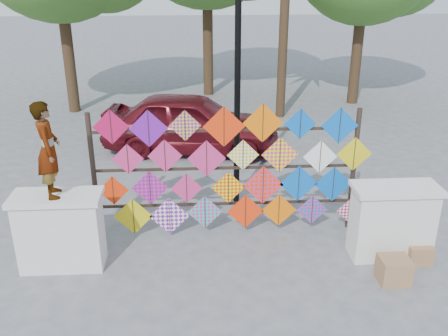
{
  "coord_description": "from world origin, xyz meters",
  "views": [
    {
      "loc": [
        -0.51,
        -7.28,
        4.63
      ],
      "look_at": [
        -0.04,
        0.6,
        1.33
      ],
      "focal_mm": 40.0,
      "sensor_mm": 36.0,
      "label": 1
    }
  ],
  "objects_px": {
    "kite_rack": "(231,171)",
    "vendor_woman": "(48,150)",
    "lamppost": "(238,72)",
    "sedan": "(191,123)"
  },
  "relations": [
    {
      "from": "lamppost",
      "to": "vendor_woman",
      "type": "bearing_deg",
      "value": -143.83
    },
    {
      "from": "kite_rack",
      "to": "vendor_woman",
      "type": "xyz_separation_m",
      "value": [
        -2.8,
        -0.93,
        0.81
      ]
    },
    {
      "from": "kite_rack",
      "to": "vendor_woman",
      "type": "height_order",
      "value": "vendor_woman"
    },
    {
      "from": "vendor_woman",
      "to": "lamppost",
      "type": "relative_size",
      "value": 0.33
    },
    {
      "from": "vendor_woman",
      "to": "kite_rack",
      "type": "bearing_deg",
      "value": -83.77
    },
    {
      "from": "kite_rack",
      "to": "sedan",
      "type": "relative_size",
      "value": 1.1
    },
    {
      "from": "kite_rack",
      "to": "vendor_woman",
      "type": "bearing_deg",
      "value": -161.59
    },
    {
      "from": "kite_rack",
      "to": "sedan",
      "type": "bearing_deg",
      "value": 99.43
    },
    {
      "from": "vendor_woman",
      "to": "lamppost",
      "type": "bearing_deg",
      "value": -66.01
    },
    {
      "from": "sedan",
      "to": "lamppost",
      "type": "relative_size",
      "value": 1.01
    }
  ]
}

